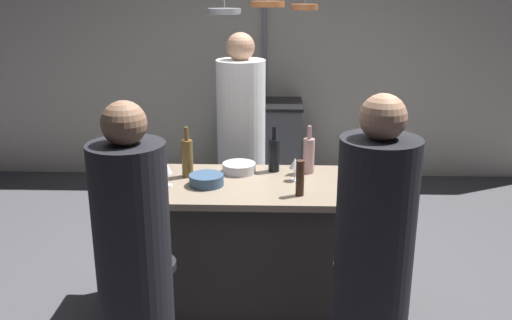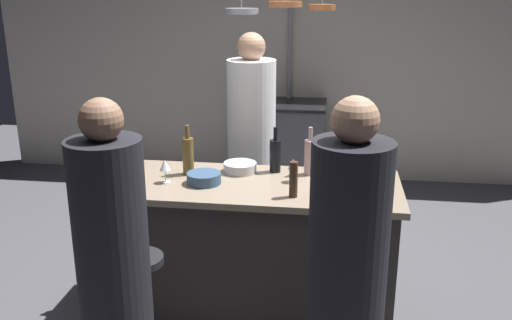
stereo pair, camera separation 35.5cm
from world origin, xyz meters
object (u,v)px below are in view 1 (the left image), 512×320
Objects in this scene: pepper_mill at (300,178)px; wine_bottle_amber at (187,157)px; wine_bottle_green at (125,163)px; bar_stool_left at (154,313)px; wine_bottle_dark at (274,154)px; mixing_bowl_steel at (239,168)px; wine_bottle_red at (365,169)px; mixing_bowl_blue at (206,180)px; chef at (241,155)px; wine_glass_by_chef at (295,164)px; wine_bottle_rose at (309,155)px; stove_range at (263,144)px; bar_stool_right at (355,317)px; guest_right at (371,286)px; wine_glass_near_right_guest at (166,169)px; guest_left at (136,286)px.

pepper_mill is 0.65× the size of wine_bottle_amber.
bar_stool_left is at bearing -66.62° from wine_bottle_green.
wine_bottle_dark is 0.24m from mixing_bowl_steel.
bar_stool_left is 2.22× the size of wine_bottle_red.
mixing_bowl_blue is (0.23, 0.57, 0.56)m from bar_stool_left.
wine_bottle_dark is (0.25, -0.66, 0.21)m from chef.
wine_glass_by_chef is (0.76, 0.67, 0.63)m from bar_stool_left.
wine_bottle_rose is at bearing 139.17° from wine_bottle_red.
bar_stool_right is (0.55, -3.07, -0.07)m from stove_range.
chef reaches higher than guest_right.
bar_stool_left is at bearing -99.65° from stove_range.
chef is 2.54× the size of bar_stool_right.
wine_glass_by_chef reaches higher than bar_stool_right.
wine_bottle_red is (0.65, -2.51, 0.57)m from stove_range.
guest_right is 1.36m from mixing_bowl_steel.
wine_bottle_red reaches higher than pepper_mill.
wine_bottle_amber reaches higher than bar_stool_left.
wine_glass_near_right_guest is at bearing 170.52° from pepper_mill.
wine_glass_by_chef is (0.13, -0.18, -0.01)m from wine_bottle_dark.
guest_right is 5.36× the size of wine_bottle_red.
guest_right reaches higher than wine_glass_by_chef.
bar_stool_left is 2.20× the size of wine_bottle_rose.
wine_glass_near_right_guest is 0.25m from mixing_bowl_blue.
chef reaches higher than pepper_mill.
wine_bottle_dark is (-0.15, 0.43, 0.01)m from pepper_mill.
wine_bottle_green is (-1.36, 0.66, 0.63)m from bar_stool_right.
wine_glass_by_chef and wine_glass_near_right_guest have the same top height.
chef is (-0.14, -1.56, 0.35)m from stove_range.
wine_bottle_red is at bearing 25.27° from bar_stool_left.
pepper_mill is 0.68× the size of wine_bottle_red.
guest_left is 0.98× the size of guest_right.
mixing_bowl_blue is at bearing 164.79° from pepper_mill.
bar_stool_right is 4.66× the size of wine_glass_near_right_guest.
mixing_bowl_blue is (0.51, -0.08, -0.08)m from wine_bottle_green.
wine_bottle_red reaches higher than bar_stool_left.
stove_range is at bearing 95.77° from wine_glass_by_chef.
chef is 1.06m from wine_glass_near_right_guest.
wine_bottle_rose is 1.48× the size of mixing_bowl_blue.
wine_bottle_amber is 0.67m from wine_glass_by_chef.
wine_bottle_rose reaches higher than wine_bottle_green.
wine_bottle_rose is (0.85, 1.18, 0.27)m from guest_left.
wine_bottle_amber is 2.20× the size of wine_glass_by_chef.
wine_bottle_dark is at bearing 151.19° from wine_bottle_red.
guest_left is at bearing -98.56° from stove_range.
guest_right is at bearing -39.75° from wine_glass_near_right_guest.
wine_bottle_dark reaches higher than mixing_bowl_blue.
wine_glass_by_chef is at bearing 41.43° from bar_stool_left.
wine_bottle_amber is 1.11× the size of wine_bottle_green.
chef is at bearing 110.46° from guest_right.
wine_bottle_red reaches higher than mixing_bowl_blue.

